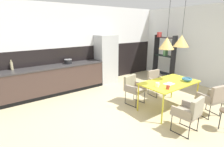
# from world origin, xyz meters

# --- Properties ---
(ground_plane) EXTENTS (9.06, 9.06, 0.00)m
(ground_plane) POSITION_xyz_m (0.00, 0.00, 0.00)
(ground_plane) COLOR tan
(back_wall_splashback_dark) EXTENTS (6.97, 0.12, 1.43)m
(back_wall_splashback_dark) POSITION_xyz_m (0.00, 2.92, 0.71)
(back_wall_splashback_dark) COLOR black
(back_wall_splashback_dark) RESTS_ON ground
(back_wall_panel_upper) EXTENTS (6.97, 0.12, 1.43)m
(back_wall_panel_upper) POSITION_xyz_m (0.00, 2.92, 2.14)
(back_wall_panel_upper) COLOR silver
(back_wall_panel_upper) RESTS_ON back_wall_splashback_dark
(side_wall_right) EXTENTS (0.12, 5.95, 2.86)m
(side_wall_right) POSITION_xyz_m (3.43, 0.00, 1.43)
(side_wall_right) COLOR silver
(side_wall_right) RESTS_ON ground
(kitchen_counter) EXTENTS (3.73, 0.63, 0.92)m
(kitchen_counter) POSITION_xyz_m (-1.49, 2.56, 0.46)
(kitchen_counter) COLOR #41312B
(kitchen_counter) RESTS_ON ground
(refrigerator_column) EXTENTS (0.73, 0.60, 1.82)m
(refrigerator_column) POSITION_xyz_m (0.75, 2.56, 0.91)
(refrigerator_column) COLOR #ADAFB2
(refrigerator_column) RESTS_ON ground
(dining_table) EXTENTS (1.52, 0.85, 0.76)m
(dining_table) POSITION_xyz_m (0.78, -0.31, 0.71)
(dining_table) COLOR gold
(dining_table) RESTS_ON ground
(armchair_near_window) EXTENTS (0.52, 0.51, 0.78)m
(armchair_near_window) POSITION_xyz_m (1.32, 0.56, 0.49)
(armchair_near_window) COLOR gray
(armchair_near_window) RESTS_ON ground
(armchair_far_side) EXTENTS (0.56, 0.55, 0.81)m
(armchair_far_side) POSITION_xyz_m (1.32, -1.18, 0.51)
(armchair_far_side) COLOR gray
(armchair_far_side) RESTS_ON ground
(armchair_head_of_table) EXTENTS (0.55, 0.54, 0.80)m
(armchair_head_of_table) POSITION_xyz_m (0.29, 0.51, 0.51)
(armchair_head_of_table) COLOR gray
(armchair_head_of_table) RESTS_ON ground
(armchair_by_stool) EXTENTS (0.53, 0.51, 0.80)m
(armchair_by_stool) POSITION_xyz_m (0.23, -1.23, 0.51)
(armchair_by_stool) COLOR gray
(armchair_by_stool) RESTS_ON ground
(fruit_bowl) EXTENTS (0.26, 0.26, 0.09)m
(fruit_bowl) POSITION_xyz_m (1.19, -0.54, 0.81)
(fruit_bowl) COLOR #33607F
(fruit_bowl) RESTS_ON dining_table
(open_book) EXTENTS (0.25, 0.19, 0.02)m
(open_book) POSITION_xyz_m (0.63, -0.41, 0.76)
(open_book) COLOR white
(open_book) RESTS_ON dining_table
(mug_white_ceramic) EXTENTS (0.13, 0.08, 0.10)m
(mug_white_ceramic) POSITION_xyz_m (0.25, -0.36, 0.81)
(mug_white_ceramic) COLOR white
(mug_white_ceramic) RESTS_ON dining_table
(mug_glass_clear) EXTENTS (0.12, 0.08, 0.10)m
(mug_glass_clear) POSITION_xyz_m (0.31, -0.61, 0.81)
(mug_glass_clear) COLOR #B23D33
(mug_glass_clear) RESTS_ON dining_table
(cooking_pot) EXTENTS (0.25, 0.25, 0.17)m
(cooking_pot) POSITION_xyz_m (-0.75, 2.62, 0.99)
(cooking_pot) COLOR black
(cooking_pot) RESTS_ON kitchen_counter
(bottle_vinegar_dark) EXTENTS (0.08, 0.08, 0.30)m
(bottle_vinegar_dark) POSITION_xyz_m (-2.40, 2.77, 1.04)
(bottle_vinegar_dark) COLOR tan
(bottle_vinegar_dark) RESTS_ON kitchen_counter
(open_shelf_unit) EXTENTS (0.30, 0.88, 1.90)m
(open_shelf_unit) POSITION_xyz_m (2.90, 1.52, 0.99)
(open_shelf_unit) COLOR black
(open_shelf_unit) RESTS_ON ground
(pendant_lamp_over_table_near) EXTENTS (0.35, 0.35, 1.18)m
(pendant_lamp_over_table_near) POSITION_xyz_m (0.47, -0.35, 1.77)
(pendant_lamp_over_table_near) COLOR black
(pendant_lamp_over_table_far) EXTENTS (0.38, 0.38, 1.17)m
(pendant_lamp_over_table_far) POSITION_xyz_m (1.08, -0.33, 1.79)
(pendant_lamp_over_table_far) COLOR black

